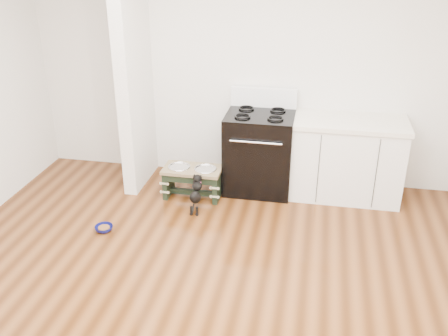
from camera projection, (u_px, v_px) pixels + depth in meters
The scene contains 8 objects.
ground at pixel (193, 305), 4.05m from camera, with size 5.00×5.00×0.00m, color #40200B.
room_shell at pixel (186, 116), 3.36m from camera, with size 5.00×5.00×5.00m.
partition_wall at pixel (134, 71), 5.55m from camera, with size 0.15×0.80×2.70m, color silver.
oven_range at pixel (259, 151), 5.72m from camera, with size 0.76×0.69×1.14m.
cabinet_run at pixel (346, 159), 5.58m from camera, with size 1.24×0.64×0.91m.
dog_feeder at pixel (192, 177), 5.62m from camera, with size 0.65×0.35×0.37m.
puppy at pixel (196, 193), 5.35m from camera, with size 0.11×0.34×0.40m.
floor_bowl at pixel (104, 228), 5.05m from camera, with size 0.22×0.22×0.06m.
Camera 1 is at (0.86, -3.08, 2.73)m, focal length 40.00 mm.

